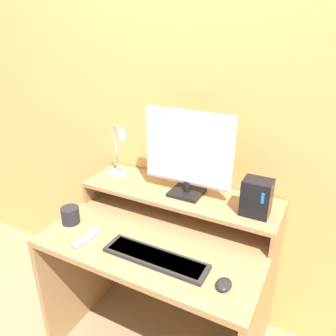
{
  "coord_description": "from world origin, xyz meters",
  "views": [
    {
      "loc": [
        0.65,
        -0.82,
        1.67
      ],
      "look_at": [
        0.02,
        0.4,
        1.07
      ],
      "focal_mm": 35.0,
      "sensor_mm": 36.0,
      "label": 1
    }
  ],
  "objects_px": {
    "desk_lamp": "(119,157)",
    "router_dock": "(257,197)",
    "mouse": "(224,284)",
    "keyboard": "(155,258)",
    "mug": "(70,215)",
    "remote_control": "(87,238)",
    "monitor": "(188,153)"
  },
  "relations": [
    {
      "from": "keyboard",
      "to": "mouse",
      "type": "distance_m",
      "value": 0.32
    },
    {
      "from": "desk_lamp",
      "to": "remote_control",
      "type": "relative_size",
      "value": 1.78
    },
    {
      "from": "keyboard",
      "to": "mug",
      "type": "distance_m",
      "value": 0.53
    },
    {
      "from": "desk_lamp",
      "to": "remote_control",
      "type": "distance_m",
      "value": 0.51
    },
    {
      "from": "mug",
      "to": "router_dock",
      "type": "bearing_deg",
      "value": 19.76
    },
    {
      "from": "desk_lamp",
      "to": "router_dock",
      "type": "bearing_deg",
      "value": -3.36
    },
    {
      "from": "monitor",
      "to": "mouse",
      "type": "xyz_separation_m",
      "value": [
        0.35,
        -0.41,
        -0.34
      ]
    },
    {
      "from": "monitor",
      "to": "remote_control",
      "type": "distance_m",
      "value": 0.64
    },
    {
      "from": "monitor",
      "to": "desk_lamp",
      "type": "bearing_deg",
      "value": 178.16
    },
    {
      "from": "monitor",
      "to": "router_dock",
      "type": "distance_m",
      "value": 0.39
    },
    {
      "from": "remote_control",
      "to": "monitor",
      "type": "bearing_deg",
      "value": 52.29
    },
    {
      "from": "monitor",
      "to": "keyboard",
      "type": "xyz_separation_m",
      "value": [
        0.03,
        -0.39,
        -0.35
      ]
    },
    {
      "from": "remote_control",
      "to": "mug",
      "type": "bearing_deg",
      "value": 155.2
    },
    {
      "from": "router_dock",
      "to": "mouse",
      "type": "xyz_separation_m",
      "value": [
        -0.01,
        -0.38,
        -0.2
      ]
    },
    {
      "from": "mouse",
      "to": "remote_control",
      "type": "height_order",
      "value": "mouse"
    },
    {
      "from": "monitor",
      "to": "router_dock",
      "type": "relative_size",
      "value": 2.68
    },
    {
      "from": "monitor",
      "to": "remote_control",
      "type": "relative_size",
      "value": 2.7
    },
    {
      "from": "desk_lamp",
      "to": "router_dock",
      "type": "distance_m",
      "value": 0.8
    },
    {
      "from": "keyboard",
      "to": "remote_control",
      "type": "height_order",
      "value": "keyboard"
    },
    {
      "from": "router_dock",
      "to": "mug",
      "type": "height_order",
      "value": "router_dock"
    },
    {
      "from": "remote_control",
      "to": "mug",
      "type": "relative_size",
      "value": 1.87
    },
    {
      "from": "remote_control",
      "to": "mouse",
      "type": "bearing_deg",
      "value": 0.58
    },
    {
      "from": "mug",
      "to": "monitor",
      "type": "bearing_deg",
      "value": 34.48
    },
    {
      "from": "router_dock",
      "to": "keyboard",
      "type": "height_order",
      "value": "router_dock"
    },
    {
      "from": "mouse",
      "to": "mug",
      "type": "bearing_deg",
      "value": 175.11
    },
    {
      "from": "monitor",
      "to": "keyboard",
      "type": "distance_m",
      "value": 0.53
    },
    {
      "from": "router_dock",
      "to": "mouse",
      "type": "height_order",
      "value": "router_dock"
    },
    {
      "from": "mouse",
      "to": "desk_lamp",
      "type": "bearing_deg",
      "value": 151.38
    },
    {
      "from": "router_dock",
      "to": "remote_control",
      "type": "relative_size",
      "value": 1.01
    },
    {
      "from": "desk_lamp",
      "to": "mouse",
      "type": "bearing_deg",
      "value": -28.62
    },
    {
      "from": "router_dock",
      "to": "remote_control",
      "type": "distance_m",
      "value": 0.81
    },
    {
      "from": "desk_lamp",
      "to": "monitor",
      "type": "bearing_deg",
      "value": -1.84
    }
  ]
}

